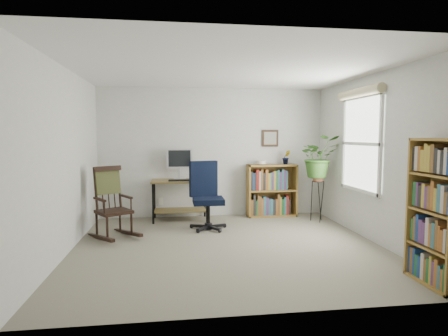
{
  "coord_description": "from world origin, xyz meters",
  "views": [
    {
      "loc": [
        -0.73,
        -5.0,
        1.53
      ],
      "look_at": [
        0.0,
        0.4,
        1.05
      ],
      "focal_mm": 30.0,
      "sensor_mm": 36.0,
      "label": 1
    }
  ],
  "objects": [
    {
      "name": "floor",
      "position": [
        0.0,
        0.0,
        0.0
      ],
      "size": [
        4.2,
        4.0,
        0.0
      ],
      "primitive_type": "cube",
      "color": "gray",
      "rests_on": "ground"
    },
    {
      "name": "ceiling",
      "position": [
        0.0,
        0.0,
        2.4
      ],
      "size": [
        4.2,
        4.0,
        0.0
      ],
      "primitive_type": "cube",
      "color": "white",
      "rests_on": "ground"
    },
    {
      "name": "wall_back",
      "position": [
        0.0,
        2.0,
        1.2
      ],
      "size": [
        4.2,
        0.0,
        2.4
      ],
      "primitive_type": "cube",
      "color": "silver",
      "rests_on": "ground"
    },
    {
      "name": "wall_front",
      "position": [
        0.0,
        -2.0,
        1.2
      ],
      "size": [
        4.2,
        0.0,
        2.4
      ],
      "primitive_type": "cube",
      "color": "silver",
      "rests_on": "ground"
    },
    {
      "name": "wall_left",
      "position": [
        -2.1,
        0.0,
        1.2
      ],
      "size": [
        0.0,
        4.0,
        2.4
      ],
      "primitive_type": "cube",
      "color": "silver",
      "rests_on": "ground"
    },
    {
      "name": "wall_right",
      "position": [
        2.1,
        0.0,
        1.2
      ],
      "size": [
        0.0,
        4.0,
        2.4
      ],
      "primitive_type": "cube",
      "color": "silver",
      "rests_on": "ground"
    },
    {
      "name": "window",
      "position": [
        2.06,
        0.3,
        1.4
      ],
      "size": [
        0.12,
        1.2,
        1.5
      ],
      "primitive_type": null,
      "color": "white",
      "rests_on": "wall_right"
    },
    {
      "name": "desk",
      "position": [
        -0.62,
        1.7,
        0.36
      ],
      "size": [
        1.01,
        0.56,
        0.73
      ],
      "primitive_type": null,
      "color": "olive",
      "rests_on": "floor"
    },
    {
      "name": "monitor",
      "position": [
        -0.62,
        1.84,
        1.01
      ],
      "size": [
        0.46,
        0.16,
        0.56
      ],
      "primitive_type": null,
      "color": "silver",
      "rests_on": "desk"
    },
    {
      "name": "keyboard",
      "position": [
        -0.62,
        1.58,
        0.74
      ],
      "size": [
        0.4,
        0.15,
        0.02
      ],
      "primitive_type": "cube",
      "color": "black",
      "rests_on": "desk"
    },
    {
      "name": "office_chair",
      "position": [
        -0.18,
        0.96,
        0.56
      ],
      "size": [
        0.75,
        0.75,
        1.12
      ],
      "primitive_type": null,
      "rotation": [
        0.0,
        0.0,
        0.26
      ],
      "color": "black",
      "rests_on": "floor"
    },
    {
      "name": "rocking_chair",
      "position": [
        -1.62,
        0.66,
        0.54
      ],
      "size": [
        0.97,
        1.09,
        1.08
      ],
      "primitive_type": null,
      "rotation": [
        0.0,
        0.0,
        0.57
      ],
      "color": "black",
      "rests_on": "floor"
    },
    {
      "name": "low_bookshelf",
      "position": [
        1.1,
        1.82,
        0.49
      ],
      "size": [
        0.93,
        0.31,
        0.98
      ],
      "primitive_type": null,
      "color": "olive",
      "rests_on": "floor"
    },
    {
      "name": "tall_bookshelf",
      "position": [
        1.92,
        -1.6,
        0.75
      ],
      "size": [
        0.28,
        0.66,
        1.5
      ],
      "primitive_type": null,
      "color": "olive",
      "rests_on": "floor"
    },
    {
      "name": "plant_stand",
      "position": [
        1.8,
        1.28,
        0.42
      ],
      "size": [
        0.3,
        0.3,
        0.84
      ],
      "primitive_type": null,
      "rotation": [
        0.0,
        0.0,
        0.35
      ],
      "color": "black",
      "rests_on": "floor"
    },
    {
      "name": "spider_plant",
      "position": [
        1.8,
        1.28,
        1.51
      ],
      "size": [
        1.69,
        1.88,
        1.46
      ],
      "primitive_type": "imported",
      "color": "#326021",
      "rests_on": "plant_stand"
    },
    {
      "name": "potted_plant_small",
      "position": [
        1.38,
        1.83,
        1.03
      ],
      "size": [
        0.13,
        0.24,
        0.11
      ],
      "primitive_type": "imported",
      "color": "#326021",
      "rests_on": "low_bookshelf"
    },
    {
      "name": "framed_picture",
      "position": [
        1.1,
        1.97,
        1.47
      ],
      "size": [
        0.32,
        0.04,
        0.32
      ],
      "primitive_type": null,
      "color": "black",
      "rests_on": "wall_back"
    }
  ]
}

